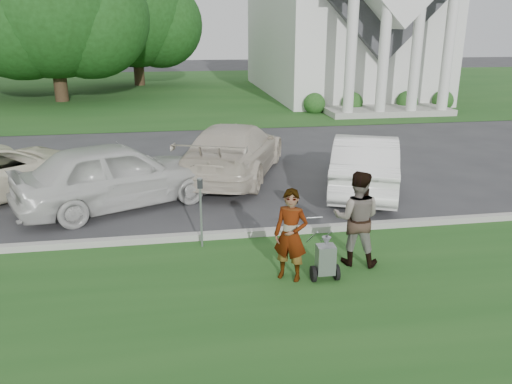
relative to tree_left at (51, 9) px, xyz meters
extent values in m
plane|color=#333335|center=(8.01, -21.99, -5.11)|extent=(120.00, 120.00, 0.00)
cube|color=#1D4B19|center=(8.01, -24.99, -5.11)|extent=(80.00, 7.00, 0.01)
cube|color=#1D4B19|center=(8.01, 5.01, -5.11)|extent=(80.00, 30.00, 0.01)
cube|color=#9E9E93|center=(8.01, -21.44, -5.04)|extent=(80.00, 0.18, 0.15)
cube|color=white|center=(17.01, 2.01, -1.61)|extent=(9.00, 16.00, 7.00)
cube|color=#9E9E93|center=(17.01, -7.19, -4.96)|extent=(6.20, 2.60, 0.30)
cylinder|color=white|center=(14.61, -8.19, -2.11)|extent=(0.50, 0.50, 6.00)
cylinder|color=white|center=(16.21, -8.19, -2.11)|extent=(0.50, 0.50, 6.00)
cylinder|color=white|center=(17.81, -8.19, -2.11)|extent=(0.50, 0.50, 6.00)
cylinder|color=white|center=(19.41, -8.19, -2.11)|extent=(0.50, 0.50, 6.00)
sphere|color=#1E4C19|center=(13.51, -6.29, -4.66)|extent=(1.10, 1.10, 1.10)
sphere|color=#1E4C19|center=(15.51, -6.29, -4.66)|extent=(1.10, 1.10, 1.10)
sphere|color=#1E4C19|center=(18.51, -6.29, -4.66)|extent=(1.10, 1.10, 1.10)
sphere|color=#1E4C19|center=(20.51, -6.29, -4.66)|extent=(1.10, 1.10, 1.10)
cylinder|color=#332316|center=(0.01, 0.01, -3.51)|extent=(0.76, 0.76, 3.20)
sphere|color=#193F13|center=(0.01, 0.01, 0.40)|extent=(8.40, 8.40, 8.40)
sphere|color=#193F13|center=(1.90, 0.31, -0.44)|extent=(6.89, 6.89, 6.89)
sphere|color=#193F13|center=(-1.67, -0.29, -0.23)|extent=(7.22, 7.22, 7.22)
cylinder|color=#332316|center=(4.01, 8.01, -3.61)|extent=(0.76, 0.76, 3.00)
sphere|color=#193F13|center=(4.01, 8.01, -0.02)|extent=(7.60, 7.60, 7.60)
sphere|color=#193F13|center=(5.72, 8.31, -0.78)|extent=(6.23, 6.23, 6.23)
sphere|color=#193F13|center=(2.49, 7.71, -0.59)|extent=(6.54, 6.54, 6.54)
cylinder|color=black|center=(8.70, -23.50, -4.97)|extent=(0.07, 0.28, 0.28)
cylinder|color=black|center=(9.11, -23.51, -4.97)|extent=(0.07, 0.28, 0.28)
cylinder|color=#2D2D33|center=(8.91, -23.50, -4.97)|extent=(0.46, 0.04, 0.03)
cube|color=#94979C|center=(8.91, -23.50, -4.72)|extent=(0.31, 0.25, 0.51)
cone|color=#94979C|center=(8.91, -23.50, -4.38)|extent=(0.16, 0.16, 0.15)
cylinder|color=#2D2D33|center=(8.91, -23.50, -4.30)|extent=(0.04, 0.04, 0.06)
cylinder|color=#94979C|center=(8.78, -23.06, -4.49)|extent=(0.03, 0.68, 0.49)
cylinder|color=#94979C|center=(9.04, -23.06, -4.49)|extent=(0.03, 0.68, 0.49)
cylinder|color=#94979C|center=(8.91, -22.72, -4.25)|extent=(0.30, 0.03, 0.03)
imported|color=#999999|center=(8.33, -23.35, -4.31)|extent=(0.70, 0.63, 1.61)
imported|color=#999999|center=(9.63, -22.95, -4.24)|extent=(1.04, 0.93, 1.75)
cylinder|color=#94979C|center=(6.91, -21.80, -4.49)|extent=(0.05, 0.05, 1.23)
cube|color=#2D2D33|center=(6.91, -21.80, -3.79)|extent=(0.10, 0.07, 0.19)
cylinder|color=#94979C|center=(6.91, -21.80, -3.70)|extent=(0.09, 0.09, 0.03)
imported|color=#ECE6C8|center=(2.05, -17.80, -4.43)|extent=(5.12, 4.91, 1.35)
imported|color=silver|center=(5.05, -19.09, -4.31)|extent=(5.07, 3.68, 1.60)
imported|color=beige|center=(8.14, -16.95, -4.34)|extent=(3.91, 5.74, 1.54)
imported|color=white|center=(11.38, -18.81, -4.36)|extent=(3.16, 4.81, 1.50)
camera|label=1|loc=(6.51, -30.88, -0.97)|focal=35.00mm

